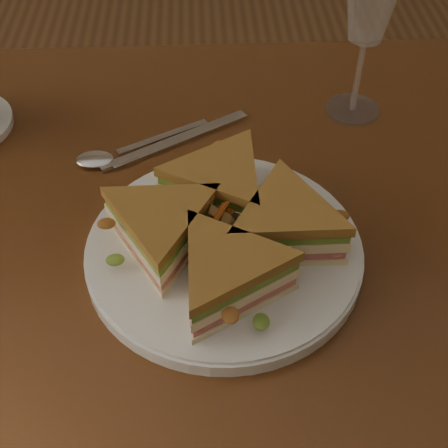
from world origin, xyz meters
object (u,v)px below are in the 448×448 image
(sandwich_wedges, at_px, (224,227))
(plate, at_px, (224,251))
(table, at_px, (186,282))
(knife, at_px, (171,143))
(spoon, at_px, (112,154))

(sandwich_wedges, bearing_deg, plate, -90.00)
(table, height_order, knife, knife)
(table, height_order, plate, plate)
(table, height_order, spoon, spoon)
(sandwich_wedges, bearing_deg, table, 134.05)
(spoon, relative_size, knife, 0.87)
(table, distance_m, knife, 0.18)
(table, bearing_deg, spoon, 124.79)
(table, xyz_separation_m, plate, (0.05, -0.05, 0.11))
(sandwich_wedges, relative_size, spoon, 1.61)
(table, height_order, sandwich_wedges, sandwich_wedges)
(knife, bearing_deg, table, -115.10)
(table, distance_m, sandwich_wedges, 0.16)
(spoon, bearing_deg, sandwich_wedges, -80.69)
(spoon, bearing_deg, table, -83.41)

